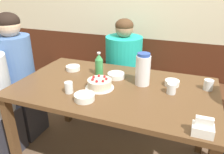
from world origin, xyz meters
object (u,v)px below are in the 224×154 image
bowl_side_dish (73,68)px  glass_shot_small (208,85)px  bowl_soup_white (172,83)px  water_pitcher (143,69)px  glass_tumbler_short (69,87)px  birthday_cake (100,84)px  soju_bottle (99,64)px  bench_seat (138,96)px  glass_water_tall (171,89)px  person_pale_blue_shirt (18,80)px  bowl_rice_small (116,75)px  napkin_holder (203,128)px  person_teal_shirt (123,72)px  bowl_sauce_shallow (84,97)px

bowl_side_dish → glass_shot_small: size_ratio=1.63×
bowl_soup_white → water_pitcher: bearing=-165.4°
water_pitcher → glass_tumbler_short: bearing=-144.9°
birthday_cake → soju_bottle: 0.27m
bench_seat → glass_tumbler_short: 1.22m
glass_water_tall → glass_tumbler_short: (-0.69, -0.25, 0.00)m
bowl_side_dish → person_pale_blue_shirt: 0.59m
bowl_rice_small → napkin_holder: bearing=-38.7°
glass_water_tall → napkin_holder: bearing=-63.4°
bench_seat → water_pitcher: (0.19, -0.72, 0.64)m
bench_seat → person_teal_shirt: bearing=-140.2°
napkin_holder → bowl_sauce_shallow: bearing=171.8°
birthday_cake → glass_tumbler_short: (-0.18, -0.15, 0.01)m
glass_water_tall → bowl_side_dish: bearing=170.6°
napkin_holder → glass_water_tall: napkin_holder is taller
napkin_holder → glass_water_tall: 0.47m
water_pitcher → glass_tumbler_short: 0.57m
glass_shot_small → person_teal_shirt: size_ratio=0.07×
bowl_soup_white → person_teal_shirt: (-0.57, 0.54, -0.20)m
bench_seat → soju_bottle: bearing=-106.8°
glass_shot_small → person_pale_blue_shirt: (-1.70, -0.12, -0.18)m
glass_shot_small → glass_water_tall: bearing=-147.9°
bowl_sauce_shallow → glass_tumbler_short: 0.17m
bowl_sauce_shallow → person_pale_blue_shirt: size_ratio=0.11×
glass_shot_small → person_pale_blue_shirt: 1.71m
water_pitcher → bowl_sauce_shallow: size_ratio=1.81×
napkin_holder → person_pale_blue_shirt: size_ratio=0.09×
napkin_holder → glass_tumbler_short: (-0.90, 0.17, 0.00)m
glass_tumbler_short → person_pale_blue_shirt: 0.83m
glass_tumbler_short → person_teal_shirt: (0.12, 0.92, -0.22)m
bench_seat → bowl_soup_white: bowl_soup_white is taller
water_pitcher → glass_tumbler_short: size_ratio=3.10×
bowl_side_dish → glass_water_tall: size_ratio=1.68×
bowl_sauce_shallow → person_teal_shirt: size_ratio=0.12×
bench_seat → person_pale_blue_shirt: size_ratio=2.03×
napkin_holder → bowl_rice_small: bearing=141.3°
bowl_soup_white → glass_tumbler_short: size_ratio=1.36×
bowl_soup_white → glass_water_tall: 0.14m
glass_tumbler_short → person_teal_shirt: person_teal_shirt is taller
bowl_side_dish → bench_seat: bearing=54.3°
soju_bottle → bowl_side_dish: (-0.27, 0.01, -0.08)m
soju_bottle → person_pale_blue_shirt: bearing=-173.2°
bowl_rice_small → person_teal_shirt: person_teal_shirt is taller
bowl_side_dish → glass_water_tall: (0.89, -0.15, 0.02)m
person_pale_blue_shirt → bowl_rice_small: bearing=5.1°
bowl_soup_white → person_pale_blue_shirt: 1.45m
glass_tumbler_short → person_teal_shirt: 0.95m
soju_bottle → napkin_holder: (0.83, -0.55, -0.06)m
glass_water_tall → water_pitcher: bearing=161.7°
bowl_side_dish → person_teal_shirt: 0.64m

